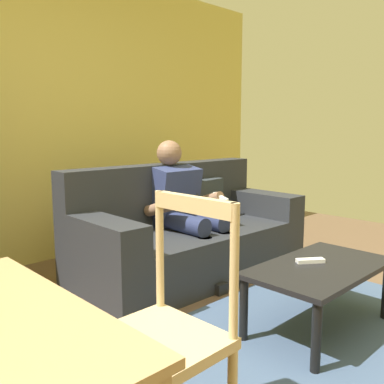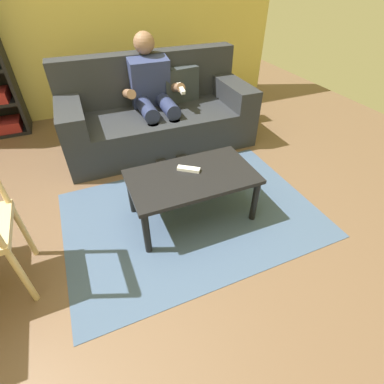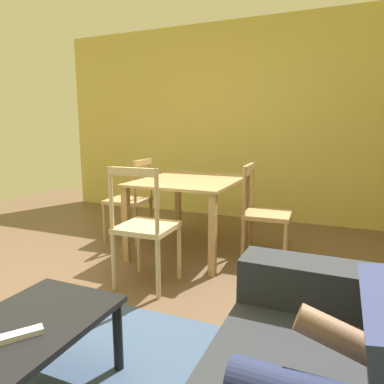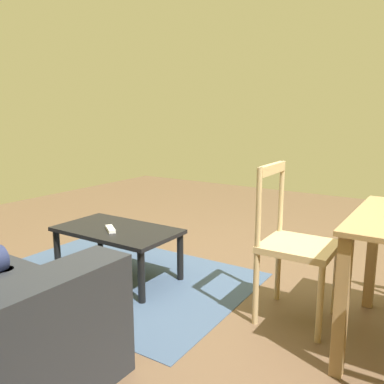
# 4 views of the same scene
# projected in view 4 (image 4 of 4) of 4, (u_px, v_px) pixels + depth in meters

# --- Properties ---
(ground_plane) EXTENTS (8.01, 8.01, 0.00)m
(ground_plane) POSITION_uv_depth(u_px,v_px,m) (220.00, 295.00, 2.79)
(ground_plane) COLOR brown
(coffee_table) EXTENTS (0.94, 0.54, 0.40)m
(coffee_table) POSITION_uv_depth(u_px,v_px,m) (117.00, 235.00, 3.04)
(coffee_table) COLOR black
(coffee_table) RESTS_ON ground_plane
(tv_remote) EXTENTS (0.17, 0.14, 0.02)m
(tv_remote) POSITION_uv_depth(u_px,v_px,m) (110.00, 229.00, 2.97)
(tv_remote) COLOR white
(tv_remote) RESTS_ON coffee_table
(dining_chair_facing_couch) EXTENTS (0.43, 0.43, 0.96)m
(dining_chair_facing_couch) POSITION_uv_depth(u_px,v_px,m) (294.00, 245.00, 2.40)
(dining_chair_facing_couch) COLOR #D1B27F
(dining_chair_facing_couch) RESTS_ON ground_plane
(area_rug) EXTENTS (2.02, 1.42, 0.01)m
(area_rug) POSITION_uv_depth(u_px,v_px,m) (119.00, 277.00, 3.10)
(area_rug) COLOR #3D5170
(area_rug) RESTS_ON ground_plane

